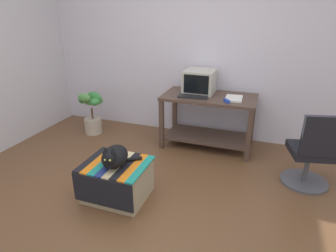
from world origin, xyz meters
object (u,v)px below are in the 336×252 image
Objects in this scene: potted_plant at (93,113)px; stapler at (227,101)px; book at (234,98)px; tv_monitor at (200,82)px; ottoman_with_blanket at (117,180)px; cat at (114,157)px; desk at (208,112)px; keyboard at (193,97)px; office_chair at (311,155)px.

stapler reaches higher than potted_plant.
tv_monitor is at bearing 159.63° from book.
potted_plant is at bearing -170.39° from tv_monitor.
tv_monitor is 1.50× the size of book.
ottoman_with_blanket is 1.55× the size of cat.
desk is at bearing -33.81° from tv_monitor.
keyboard is 1.66m from potted_plant.
stapler is (0.87, 1.37, 0.26)m from cat.
book reaches higher than potted_plant.
office_chair reaches higher than keyboard.
ottoman_with_blanket is at bearing -49.29° from potted_plant.
desk is 1.43× the size of office_chair.
book reaches higher than ottoman_with_blanket.
ottoman_with_blanket is 0.73× the size of office_chair.
tv_monitor reaches higher than office_chair.
desk is at bearing 169.06° from book.
ottoman_with_blanket is at bearing 11.75° from office_chair.
tv_monitor reaches higher than stapler.
ottoman_with_blanket is 1.81m from potted_plant.
ottoman_with_blanket is (-0.43, -1.39, -0.56)m from keyboard.
desk is 1.44m from office_chair.
ottoman_with_blanket is (-0.96, -1.49, -0.56)m from book.
book reaches higher than cat.
office_chair reaches higher than cat.
cat is (-0.94, -1.54, -0.26)m from book.
stapler reaches higher than desk.
book is (0.51, -0.16, -0.14)m from tv_monitor.
cat is 1.65m from stapler.
office_chair is (1.29, -0.63, -0.13)m from desk.
ottoman_with_blanket is 0.31m from cat.
stapler is at bearing -1.21° from potted_plant.
potted_plant is at bearing 174.42° from keyboard.
desk is 1.70m from cat.
tv_monitor is 0.30m from keyboard.
desk is 0.45m from tv_monitor.
keyboard is 1.52m from cat.
keyboard is 3.64× the size of stapler.
cat is (0.02, -0.05, 0.31)m from ottoman_with_blanket.
ottoman_with_blanket is 1.70m from stapler.
book is 0.18m from stapler.
desk is 2.92× the size of tv_monitor.
office_chair is (0.95, -0.59, -0.38)m from book.
desk is 1.69m from ottoman_with_blanket.
book is 1.86m from ottoman_with_blanket.
desk is 1.95× the size of ottoman_with_blanket.
desk is 1.82× the size of potted_plant.
keyboard is at bearing -141.71° from desk.
cat is at bearing -111.08° from desk.
tv_monitor is at bearing 105.69° from stapler.
office_chair is (1.46, -0.75, -0.53)m from tv_monitor.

